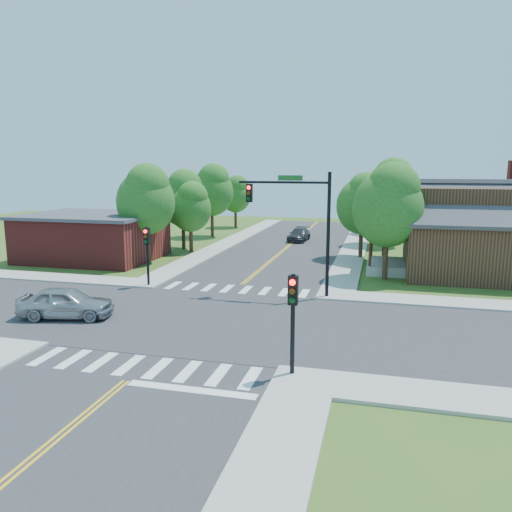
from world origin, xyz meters
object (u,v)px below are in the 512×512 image
(signal_pole_nw, at_px, (147,245))
(car_dgrey, at_px, (299,235))
(car_silver, at_px, (66,303))
(house_ne, at_px, (481,228))
(signal_pole_se, at_px, (293,306))
(signal_mast_ne, at_px, (299,214))

(signal_pole_nw, relative_size, car_dgrey, 0.86)
(signal_pole_nw, distance_m, car_dgrey, 22.37)
(signal_pole_nw, bearing_deg, car_silver, -97.77)
(house_ne, relative_size, car_silver, 2.67)
(signal_pole_se, distance_m, house_ne, 22.03)
(signal_mast_ne, distance_m, house_ne, 14.23)
(signal_pole_nw, bearing_deg, signal_mast_ne, 0.07)
(car_silver, bearing_deg, signal_pole_nw, -20.14)
(signal_pole_nw, bearing_deg, signal_pole_se, -45.00)
(signal_pole_nw, bearing_deg, house_ne, 22.69)
(signal_mast_ne, relative_size, signal_pole_nw, 1.89)
(signal_mast_ne, relative_size, signal_pole_se, 1.89)
(signal_pole_se, distance_m, signal_pole_nw, 15.84)
(signal_mast_ne, xyz_separation_m, signal_pole_se, (1.69, -11.21, -2.19))
(signal_mast_ne, height_order, signal_pole_se, signal_mast_ne)
(signal_pole_nw, distance_m, house_ne, 22.45)
(house_ne, distance_m, car_dgrey, 19.67)
(house_ne, bearing_deg, car_silver, -144.03)
(car_silver, distance_m, car_dgrey, 29.36)
(signal_mast_ne, bearing_deg, signal_pole_nw, -179.93)
(signal_mast_ne, bearing_deg, house_ne, 37.68)
(car_dgrey, bearing_deg, signal_mast_ne, -77.94)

